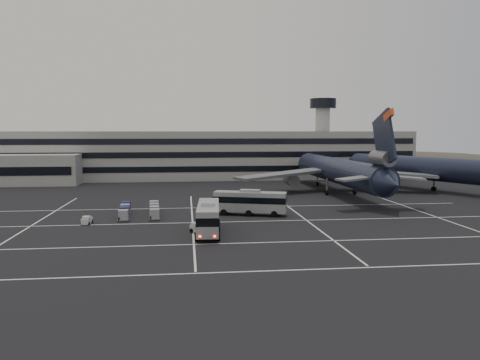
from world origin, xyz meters
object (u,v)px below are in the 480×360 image
at_px(tug_a, 87,220).
at_px(uld_cluster, 140,210).
at_px(bus_near, 208,216).
at_px(trijet_main, 339,171).
at_px(bus_far, 250,201).

bearing_deg(tug_a, uld_cluster, 49.04).
distance_m(bus_near, tug_a, 20.07).
height_order(trijet_main, tug_a, trijet_main).
xyz_separation_m(trijet_main, tug_a, (-49.00, -28.90, -4.66)).
relative_size(tug_a, uld_cluster, 0.19).
relative_size(bus_far, tug_a, 5.67).
xyz_separation_m(trijet_main, bus_far, (-23.29, -23.95, -2.89)).
bearing_deg(bus_near, bus_far, 64.23).
bearing_deg(uld_cluster, tug_a, -138.51).
bearing_deg(bus_far, uld_cluster, 103.07).
distance_m(bus_far, uld_cluster, 18.53).
bearing_deg(uld_cluster, trijet_main, 28.29).
height_order(trijet_main, uld_cluster, trijet_main).
xyz_separation_m(bus_near, bus_far, (7.62, 13.45, -0.08)).
distance_m(tug_a, uld_cluster, 9.74).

